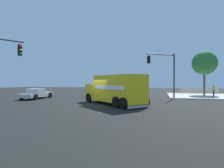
{
  "coord_description": "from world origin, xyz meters",
  "views": [
    {
      "loc": [
        -6.05,
        18.19,
        2.36
      ],
      "look_at": [
        -1.3,
        -0.41,
        2.07
      ],
      "focal_mm": 29.67,
      "sensor_mm": 36.0,
      "label": 1
    }
  ],
  "objects_px": {
    "pickup_silver": "(36,93)",
    "pedestrian_near_corner": "(214,89)",
    "delivery_truck": "(115,89)",
    "shade_tree_near": "(204,63)",
    "traffic_light_primary": "(165,68)"
  },
  "relations": [
    {
      "from": "pickup_silver",
      "to": "shade_tree_near",
      "type": "xyz_separation_m",
      "value": [
        -23.39,
        -12.09,
        4.67
      ]
    },
    {
      "from": "delivery_truck",
      "to": "pickup_silver",
      "type": "height_order",
      "value": "delivery_truck"
    },
    {
      "from": "pedestrian_near_corner",
      "to": "shade_tree_near",
      "type": "relative_size",
      "value": 0.25
    },
    {
      "from": "delivery_truck",
      "to": "traffic_light_primary",
      "type": "relative_size",
      "value": 1.28
    },
    {
      "from": "delivery_truck",
      "to": "pedestrian_near_corner",
      "type": "xyz_separation_m",
      "value": [
        -12.14,
        -11.74,
        -0.37
      ]
    },
    {
      "from": "traffic_light_primary",
      "to": "shade_tree_near",
      "type": "relative_size",
      "value": 0.82
    },
    {
      "from": "delivery_truck",
      "to": "shade_tree_near",
      "type": "xyz_separation_m",
      "value": [
        -11.69,
        -15.53,
        3.86
      ]
    },
    {
      "from": "delivery_truck",
      "to": "pedestrian_near_corner",
      "type": "bearing_deg",
      "value": -135.97
    },
    {
      "from": "pickup_silver",
      "to": "delivery_truck",
      "type": "bearing_deg",
      "value": 163.6
    },
    {
      "from": "traffic_light_primary",
      "to": "shade_tree_near",
      "type": "distance_m",
      "value": 10.7
    },
    {
      "from": "pickup_silver",
      "to": "pedestrian_near_corner",
      "type": "xyz_separation_m",
      "value": [
        -23.84,
        -8.3,
        0.44
      ]
    },
    {
      "from": "pickup_silver",
      "to": "shade_tree_near",
      "type": "distance_m",
      "value": 26.74
    },
    {
      "from": "pickup_silver",
      "to": "pedestrian_near_corner",
      "type": "relative_size",
      "value": 2.96
    },
    {
      "from": "delivery_truck",
      "to": "shade_tree_near",
      "type": "bearing_deg",
      "value": -126.97
    },
    {
      "from": "delivery_truck",
      "to": "pickup_silver",
      "type": "bearing_deg",
      "value": -16.4
    }
  ]
}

